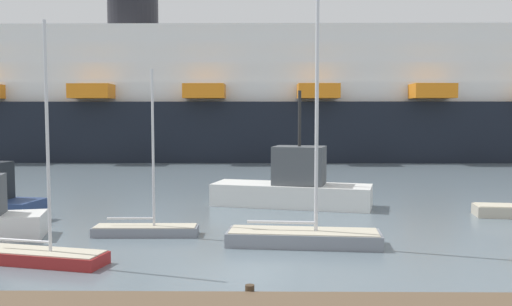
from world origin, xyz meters
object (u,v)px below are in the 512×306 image
(fishing_boat_0, at_px, (294,186))
(sailboat_2, at_px, (41,253))
(sailboat_0, at_px, (146,228))
(cruise_ship, at_px, (309,101))
(sailboat_3, at_px, (304,232))

(fishing_boat_0, bearing_deg, sailboat_2, -114.14)
(sailboat_0, relative_size, cruise_ship, 0.06)
(sailboat_0, xyz_separation_m, sailboat_3, (6.60, -1.63, 0.18))
(sailboat_3, relative_size, fishing_boat_0, 1.28)
(sailboat_2, xyz_separation_m, sailboat_3, (9.29, 2.72, 0.14))
(sailboat_3, bearing_deg, fishing_boat_0, 94.53)
(sailboat_0, xyz_separation_m, fishing_boat_0, (6.73, 7.50, 0.78))
(fishing_boat_0, bearing_deg, sailboat_3, -76.51)
(sailboat_3, height_order, cruise_ship, cruise_ship)
(sailboat_0, relative_size, sailboat_2, 0.85)
(cruise_ship, bearing_deg, fishing_boat_0, -96.15)
(fishing_boat_0, bearing_deg, cruise_ship, 97.98)
(sailboat_2, bearing_deg, fishing_boat_0, 64.70)
(sailboat_2, xyz_separation_m, fishing_boat_0, (9.42, 11.85, 0.75))
(sailboat_3, distance_m, fishing_boat_0, 9.15)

